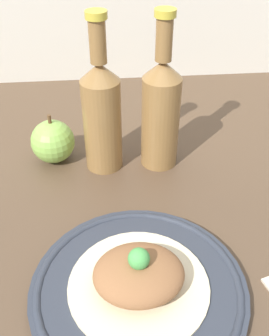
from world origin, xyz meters
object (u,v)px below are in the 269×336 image
(plated_food, at_px, (139,276))
(apple, at_px, (53,141))
(cider_bottle_right, at_px, (161,111))
(cider_bottle_left, at_px, (102,113))
(plate, at_px, (139,289))

(plated_food, height_order, apple, apple)
(cider_bottle_right, height_order, apple, cider_bottle_right)
(cider_bottle_right, xyz_separation_m, apple, (-0.21, 0.02, -0.07))
(plated_food, relative_size, cider_bottle_right, 0.65)
(cider_bottle_left, relative_size, cider_bottle_right, 1.00)
(cider_bottle_right, relative_size, apple, 2.89)
(plated_food, xyz_separation_m, cider_bottle_right, (0.07, 0.30, 0.07))
(plate, distance_m, cider_bottle_left, 0.32)
(cider_bottle_left, bearing_deg, plate, -82.98)
(apple, bearing_deg, plate, -67.53)
(cider_bottle_left, xyz_separation_m, cider_bottle_right, (0.11, 0.00, 0.00))
(cider_bottle_right, distance_m, apple, 0.22)
(plated_food, bearing_deg, cider_bottle_right, 76.92)
(plated_food, height_order, cider_bottle_left, cider_bottle_left)
(plate, relative_size, apple, 2.92)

